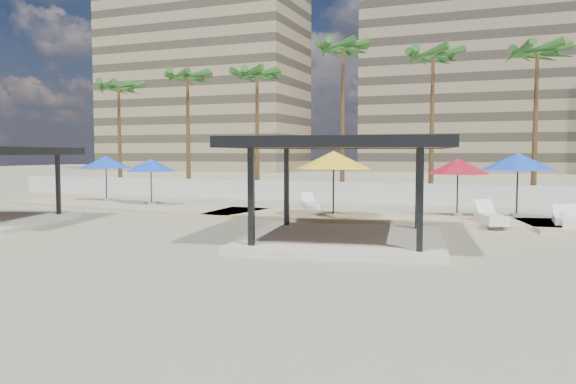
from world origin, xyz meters
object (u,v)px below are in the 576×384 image
lounger_b (562,219)px  lounger_c (490,218)px  lounger_d (574,221)px  umbrella_a (151,165)px  pavilion_central (343,180)px  umbrella_c (458,166)px  lounger_a (310,205)px

lounger_b → lounger_c: lounger_c is taller
lounger_b → lounger_d: lounger_d is taller
umbrella_a → lounger_c: bearing=-6.3°
pavilion_central → umbrella_a: 15.31m
pavilion_central → lounger_d: (7.68, 6.07, -1.74)m
umbrella_c → lounger_b: umbrella_c is taller
umbrella_a → lounger_b: bearing=-2.6°
lounger_a → lounger_d: 12.32m
lounger_b → lounger_d: bearing=-153.9°
pavilion_central → lounger_a: 10.10m
umbrella_a → lounger_a: 9.21m
lounger_a → lounger_c: (8.87, -3.19, 0.03)m
pavilion_central → lounger_a: size_ratio=3.94×
lounger_a → lounger_b: size_ratio=1.09×
umbrella_a → lounger_b: (20.49, -0.92, -1.99)m
pavilion_central → lounger_d: size_ratio=3.69×
pavilion_central → lounger_a: bearing=106.4°
pavilion_central → lounger_c: (4.58, 5.79, -1.71)m
umbrella_a → umbrella_c: size_ratio=0.97×
lounger_b → umbrella_a: bearing=86.9°
umbrella_a → lounger_a: (8.91, 1.23, -1.98)m
umbrella_c → lounger_c: bearing=-58.3°
lounger_a → umbrella_a: bearing=68.3°
umbrella_c → lounger_a: (-7.37, 0.76, -2.06)m
umbrella_a → lounger_a: bearing=7.8°
umbrella_c → lounger_b: (4.21, -1.39, -2.07)m
umbrella_c → lounger_a: umbrella_c is taller
pavilion_central → lounger_a: pavilion_central is taller
umbrella_c → lounger_d: (4.60, -2.16, -2.05)m
lounger_b → umbrella_c: bearing=71.2°
lounger_d → pavilion_central: bearing=136.6°
umbrella_a → umbrella_c: 16.29m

